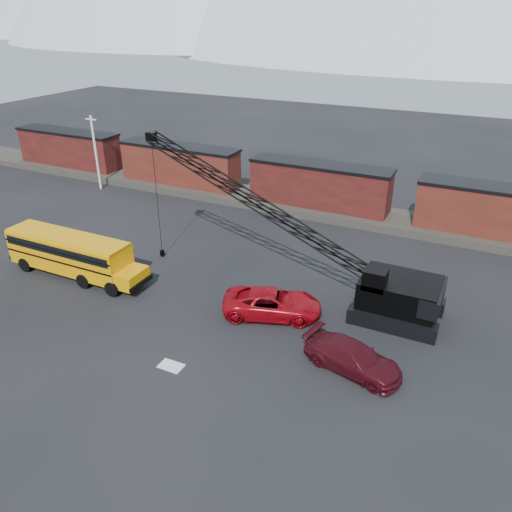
{
  "coord_description": "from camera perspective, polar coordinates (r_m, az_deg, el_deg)",
  "views": [
    {
      "loc": [
        14.55,
        -21.98,
        18.15
      ],
      "look_at": [
        1.37,
        5.17,
        3.0
      ],
      "focal_mm": 35.0,
      "sensor_mm": 36.0,
      "label": 1
    }
  ],
  "objects": [
    {
      "name": "ground",
      "position": [
        32.01,
        -6.33,
        -8.08
      ],
      "size": [
        160.0,
        160.0,
        0.0
      ],
      "primitive_type": "plane",
      "color": "black",
      "rests_on": "ground"
    },
    {
      "name": "boxcar_mid",
      "position": [
        48.82,
        7.27,
        8.07
      ],
      "size": [
        13.7,
        3.1,
        4.17
      ],
      "color": "#581B19",
      "rests_on": "gravel_berm"
    },
    {
      "name": "boxcar_west_far",
      "position": [
        65.87,
        -20.56,
        11.49
      ],
      "size": [
        13.7,
        3.1,
        4.17
      ],
      "color": "#581B19",
      "rests_on": "gravel_berm"
    },
    {
      "name": "utility_pole",
      "position": [
        57.28,
        -17.85,
        11.26
      ],
      "size": [
        1.4,
        0.24,
        8.0
      ],
      "color": "silver",
      "rests_on": "ground"
    },
    {
      "name": "red_pickup",
      "position": [
        32.52,
        1.88,
        -5.42
      ],
      "size": [
        6.98,
        4.89,
        1.77
      ],
      "primitive_type": "imported",
      "rotation": [
        0.0,
        0.0,
        1.91
      ],
      "color": "#A30711",
      "rests_on": "ground"
    },
    {
      "name": "maroon_suv",
      "position": [
        28.54,
        11.02,
        -11.33
      ],
      "size": [
        5.99,
        3.5,
        1.63
      ],
      "primitive_type": "imported",
      "rotation": [
        0.0,
        0.0,
        1.34
      ],
      "color": "#400B13",
      "rests_on": "ground"
    },
    {
      "name": "boxcar_east_near",
      "position": [
        46.62,
        26.19,
        4.57
      ],
      "size": [
        13.7,
        3.1,
        4.17
      ],
      "color": "#461A14",
      "rests_on": "gravel_berm"
    },
    {
      "name": "snow_patch",
      "position": [
        29.16,
        -9.68,
        -12.28
      ],
      "size": [
        1.4,
        0.9,
        0.02
      ],
      "primitive_type": "cube",
      "color": "silver",
      "rests_on": "ground"
    },
    {
      "name": "boxcar_west_near",
      "position": [
        55.72,
        -8.69,
        10.33
      ],
      "size": [
        13.7,
        3.1,
        4.17
      ],
      "color": "#461A14",
      "rests_on": "gravel_berm"
    },
    {
      "name": "crawler_crane",
      "position": [
        33.81,
        3.11,
        4.13
      ],
      "size": [
        22.1,
        4.2,
        10.24
      ],
      "color": "black",
      "rests_on": "ground"
    },
    {
      "name": "school_bus",
      "position": [
        39.18,
        -20.19,
        0.23
      ],
      "size": [
        11.65,
        2.65,
        3.19
      ],
      "color": "orange",
      "rests_on": "ground"
    },
    {
      "name": "gravel_berm",
      "position": [
        49.63,
        7.11,
        5.43
      ],
      "size": [
        120.0,
        5.0,
        0.7
      ],
      "primitive_type": "cube",
      "color": "#433F37",
      "rests_on": "ground"
    }
  ]
}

